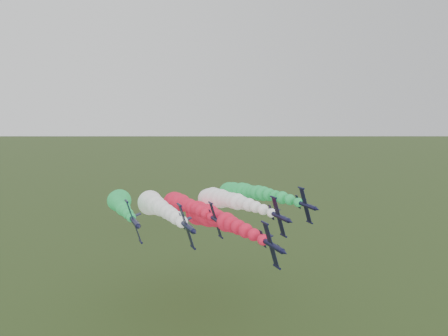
% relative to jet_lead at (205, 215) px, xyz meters
% --- Properties ---
extents(jet_lead, '(11.42, 68.47, 15.83)m').
position_rel_jet_lead_xyz_m(jet_lead, '(0.00, 0.00, 0.00)').
color(jet_lead, black).
rests_on(jet_lead, ground).
extents(jet_inner_left, '(11.14, 68.19, 15.55)m').
position_rel_jet_lead_xyz_m(jet_inner_left, '(-12.29, 9.19, 2.27)').
color(jet_inner_left, black).
rests_on(jet_inner_left, ground).
extents(jet_inner_right, '(11.24, 68.29, 15.65)m').
position_rel_jet_lead_xyz_m(jet_inner_right, '(7.42, 10.54, 1.88)').
color(jet_inner_right, black).
rests_on(jet_inner_right, ground).
extents(jet_outer_left, '(11.54, 68.59, 15.95)m').
position_rel_jet_lead_xyz_m(jet_outer_left, '(-20.01, 18.63, 1.73)').
color(jet_outer_left, black).
rests_on(jet_outer_left, ground).
extents(jet_outer_right, '(11.80, 68.85, 16.22)m').
position_rel_jet_lead_xyz_m(jet_outer_right, '(18.49, 18.67, 1.60)').
color(jet_outer_right, black).
rests_on(jet_outer_right, ground).
extents(jet_trail, '(11.48, 68.53, 15.89)m').
position_rel_jet_lead_xyz_m(jet_trail, '(-0.47, 25.19, -1.54)').
color(jet_trail, black).
rests_on(jet_trail, ground).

